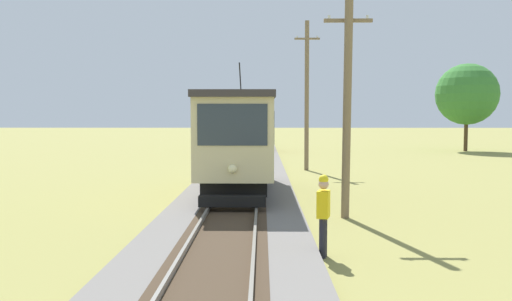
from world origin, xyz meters
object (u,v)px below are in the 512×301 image
tree_right_near (467,94)px  utility_pole_mid (307,94)px  utility_pole_near_tram (347,104)px  freight_car (252,133)px  track_worker (323,212)px  red_tram (239,138)px

tree_right_near → utility_pole_mid: bearing=-133.9°
utility_pole_near_tram → tree_right_near: tree_right_near is taller
freight_car → track_worker: (2.20, -32.63, -0.57)m
tree_right_near → utility_pole_near_tram: bearing=-117.1°
tree_right_near → freight_car: bearing=-177.5°
freight_car → track_worker: size_ratio=2.91×
red_tram → tree_right_near: bearing=53.7°
red_tram → track_worker: 8.81m
freight_car → track_worker: 32.71m
freight_car → utility_pole_mid: utility_pole_mid is taller
utility_pole_near_tram → utility_pole_mid: utility_pole_mid is taller
red_tram → track_worker: bearing=-75.4°
utility_pole_mid → tree_right_near: (15.02, 15.61, 0.64)m
track_worker → tree_right_near: (16.18, 33.44, 3.89)m
red_tram → utility_pole_near_tram: (3.36, -4.31, 1.18)m
freight_car → utility_pole_mid: 15.41m
freight_car → red_tram: bearing=-90.0°
utility_pole_mid → freight_car: bearing=102.8°
utility_pole_near_tram → red_tram: bearing=127.9°
red_tram → tree_right_near: size_ratio=1.14×
utility_pole_mid → track_worker: (-1.16, -17.83, -3.25)m
red_tram → tree_right_near: tree_right_near is taller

